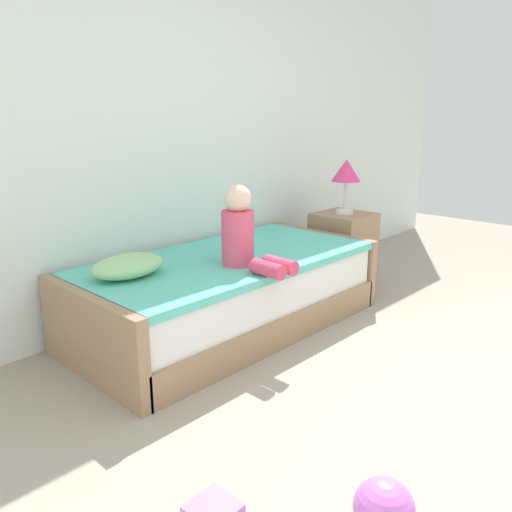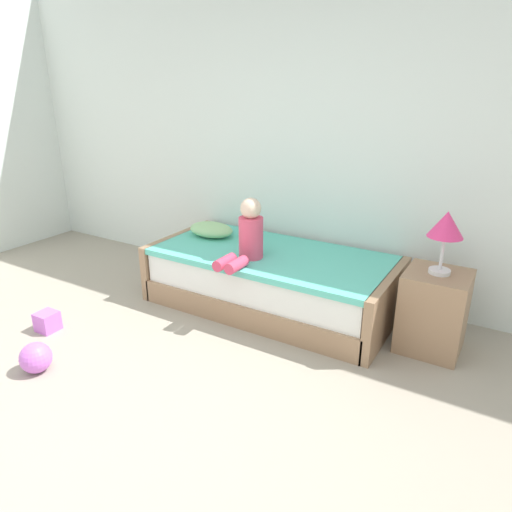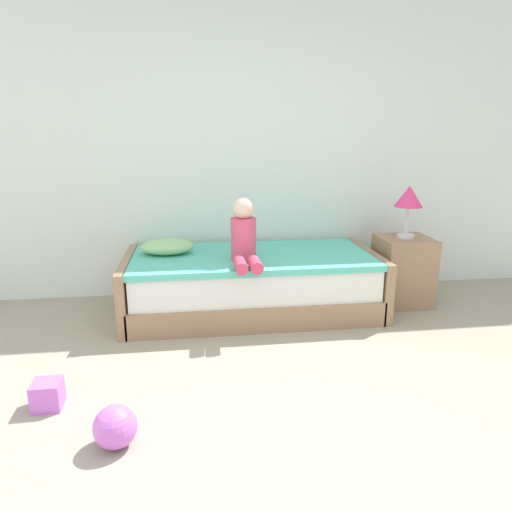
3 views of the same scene
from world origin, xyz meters
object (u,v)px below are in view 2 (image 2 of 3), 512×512
nightstand (433,311)px  table_lamp (446,228)px  toy_ball (36,358)px  pillow (211,230)px  child_figure (248,235)px  bed (271,280)px  toy_block (47,321)px

nightstand → table_lamp: 0.64m
nightstand → toy_ball: size_ratio=2.82×
pillow → table_lamp: bearing=-2.6°
child_figure → pillow: bearing=151.7°
bed → child_figure: size_ratio=4.14×
bed → toy_block: size_ratio=13.69×
table_lamp → pillow: bearing=177.4°
toy_ball → nightstand: bearing=37.2°
nightstand → toy_block: bearing=-153.9°
nightstand → pillow: pillow is taller
nightstand → pillow: 2.07m
table_lamp → nightstand: bearing=0.0°
nightstand → toy_ball: nightstand is taller
pillow → toy_ball: bearing=-95.8°
toy_ball → toy_block: 0.58m
table_lamp → pillow: 2.09m
nightstand → pillow: bearing=177.4°
pillow → toy_ball: pillow is taller
bed → nightstand: size_ratio=3.52×
table_lamp → child_figure: (-1.44, -0.24, -0.23)m
bed → toy_block: bed is taller
table_lamp → toy_ball: 2.93m
bed → pillow: bearing=171.9°
nightstand → bed: bearing=-179.7°
nightstand → toy_block: size_ratio=3.89×
child_figure → toy_ball: child_figure is taller
pillow → toy_block: pillow is taller
toy_block → pillow: bearing=66.4°
child_figure → toy_ball: 1.77m
nightstand → table_lamp: table_lamp is taller
child_figure → pillow: (-0.61, 0.33, -0.14)m
pillow → toy_block: 1.60m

